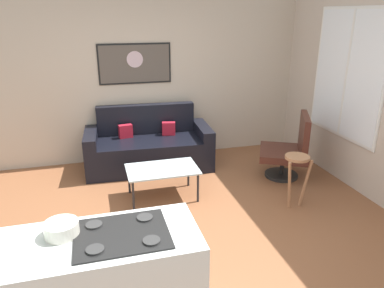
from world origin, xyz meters
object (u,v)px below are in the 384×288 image
bar_stool (296,169)px  mixing_bowl (61,229)px  couch (149,148)px  armchair (290,149)px  coffee_table (162,171)px  wall_painting (135,64)px

bar_stool → mixing_bowl: mixing_bowl is taller
couch → mixing_bowl: bearing=-108.5°
couch → armchair: armchair is taller
armchair → coffee_table: bearing=-176.0°
couch → coffee_table: bearing=-89.6°
coffee_table → wall_painting: size_ratio=0.81×
couch → wall_painting: 1.29m
couch → wall_painting: (-0.10, 0.41, 1.22)m
couch → bar_stool: couch is taller
armchair → wall_painting: 2.62m
bar_stool → wall_painting: bearing=127.6°
couch → coffee_table: 1.06m
bar_stool → wall_painting: wall_painting is taller
coffee_table → wall_painting: 1.87m
coffee_table → mixing_bowl: bearing=-117.2°
bar_stool → mixing_bowl: (-2.54, -1.37, 0.46)m
couch → mixing_bowl: 3.29m
armchair → bar_stool: (-0.36, -0.76, 0.07)m
armchair → wall_painting: bearing=145.9°
coffee_table → mixing_bowl: mixing_bowl is taller
couch → wall_painting: bearing=103.2°
wall_painting → bar_stool: bearing=-52.4°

